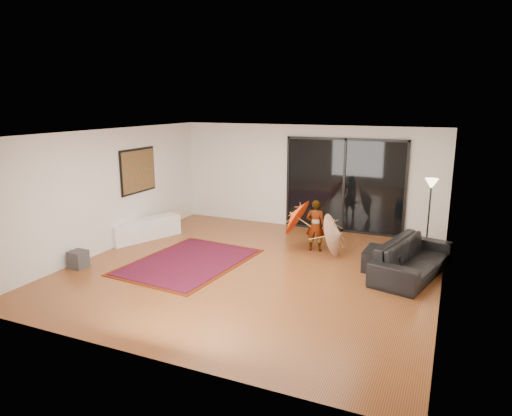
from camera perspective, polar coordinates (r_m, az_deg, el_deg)
The scene contains 17 objects.
floor at distance 9.20m, azimuth -0.46°, elevation -7.69°, with size 7.00×7.00×0.00m, color brown.
ceiling at distance 8.62m, azimuth -0.49°, elevation 9.34°, with size 7.00×7.00×0.00m, color white.
wall_back at distance 12.04m, azimuth 6.37°, elevation 3.86°, with size 7.00×7.00×0.00m, color silver.
wall_front at distance 5.92m, azimuth -14.56°, elevation -6.25°, with size 7.00×7.00×0.00m, color silver.
wall_left at distance 10.70m, azimuth -17.85°, elevation 2.16°, with size 7.00×7.00×0.00m, color silver.
wall_right at distance 8.08m, azimuth 22.82°, elevation -1.67°, with size 7.00×7.00×0.00m, color silver.
sliding_door at distance 11.78m, azimuth 10.95°, elevation 2.76°, with size 3.06×0.07×2.40m.
painting at distance 11.39m, azimuth -14.51°, elevation 4.53°, with size 0.04×1.28×1.08m.
media_console at distance 11.44m, azimuth -13.68°, elevation -2.58°, with size 0.44×1.78×0.49m, color white.
speaker at distance 9.90m, azimuth -21.31°, elevation -6.00°, with size 0.31×0.31×0.36m, color #424244.
persian_rug at distance 9.69m, azimuth -8.38°, elevation -6.67°, with size 2.29×3.03×0.02m.
sofa at distance 9.33m, azimuth 19.03°, elevation -5.96°, with size 2.30×0.90×0.67m, color black.
ottoman at distance 9.45m, azimuth 15.70°, elevation -6.27°, with size 0.74×0.74×0.42m, color black.
floor_lamp at distance 10.63m, azimuth 20.98°, elevation 1.59°, with size 0.28×0.28×1.65m.
child at distance 10.25m, azimuth 7.42°, elevation -2.18°, with size 0.43×0.28×1.17m, color #999999.
parasol_orange at distance 10.33m, azimuth 4.44°, elevation -1.13°, with size 0.60×0.91×0.91m.
parasol_white at distance 9.99m, azimuth 10.47°, elevation -3.17°, with size 0.53×0.95×0.96m.
Camera 1 is at (3.52, -7.85, 3.27)m, focal length 32.00 mm.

